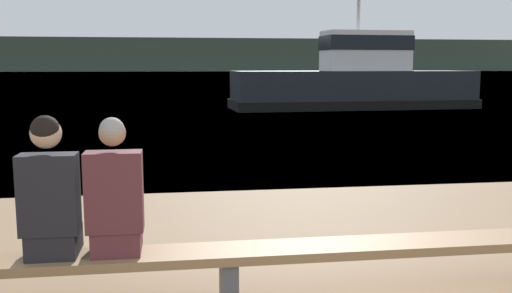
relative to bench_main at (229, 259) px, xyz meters
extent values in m
plane|color=#386084|center=(0.87, 123.88, -0.34)|extent=(240.00, 240.00, 0.00)
cube|color=#384233|center=(0.87, 176.34, 4.60)|extent=(600.00, 12.00, 9.90)
cube|color=#8E6B47|center=(0.00, 0.00, 0.04)|extent=(6.09, 0.41, 0.07)
cube|color=#515156|center=(0.00, 0.00, -0.17)|extent=(0.12, 0.34, 0.35)
cube|color=black|center=(-1.28, 0.08, 0.17)|extent=(0.35, 0.40, 0.19)
cube|color=black|center=(-1.28, -0.02, 0.55)|extent=(0.41, 0.22, 0.58)
sphere|color=tan|center=(-1.28, -0.02, 0.99)|extent=(0.22, 0.22, 0.22)
sphere|color=black|center=(-1.28, -0.04, 1.02)|extent=(0.20, 0.20, 0.20)
cube|color=#56282D|center=(-0.83, 0.08, 0.17)|extent=(0.35, 0.40, 0.19)
cube|color=#56282D|center=(-0.83, -0.02, 0.56)|extent=(0.41, 0.22, 0.58)
sphere|color=tan|center=(-0.83, -0.02, 0.99)|extent=(0.19, 0.19, 0.19)
sphere|color=gray|center=(-0.83, -0.03, 1.01)|extent=(0.18, 0.18, 0.18)
cube|color=black|center=(7.15, 18.99, 0.44)|extent=(10.18, 3.16, 1.56)
cube|color=black|center=(7.15, 18.99, -0.16)|extent=(10.38, 3.28, 0.37)
cube|color=silver|center=(7.65, 19.01, 2.04)|extent=(3.59, 1.77, 1.64)
cube|color=black|center=(7.65, 19.01, 2.37)|extent=(3.67, 1.83, 0.59)
camera|label=1|loc=(-0.41, -4.17, 1.47)|focal=40.00mm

